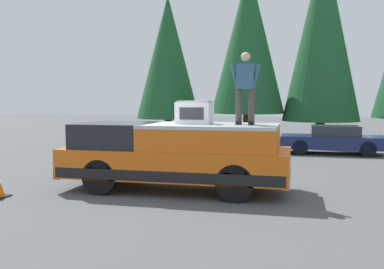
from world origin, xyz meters
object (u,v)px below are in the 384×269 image
at_px(parked_car_navy, 333,140).
at_px(compressor_unit, 195,112).
at_px(pickup_truck, 176,155).
at_px(parked_car_black, 192,138).
at_px(person_on_truck_bed, 245,86).

bearing_deg(parked_car_navy, compressor_unit, 155.13).
bearing_deg(pickup_truck, parked_car_black, 10.55).
relative_size(pickup_truck, person_on_truck_bed, 3.28).
bearing_deg(parked_car_navy, parked_car_black, 97.32).
distance_m(compressor_unit, person_on_truck_bed, 1.38).
height_order(pickup_truck, parked_car_navy, pickup_truck).
distance_m(pickup_truck, person_on_truck_bed, 2.38).
height_order(person_on_truck_bed, parked_car_black, person_on_truck_bed).
xyz_separation_m(compressor_unit, person_on_truck_bed, (-0.05, -1.23, 0.62)).
relative_size(pickup_truck, parked_car_navy, 1.35).
bearing_deg(pickup_truck, person_on_truck_bed, -88.41).
xyz_separation_m(person_on_truck_bed, parked_car_black, (7.61, 3.12, -1.97)).
relative_size(pickup_truck, parked_car_black, 1.35).
height_order(pickup_truck, compressor_unit, compressor_unit).
xyz_separation_m(person_on_truck_bed, parked_car_navy, (8.35, -2.61, -1.97)).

